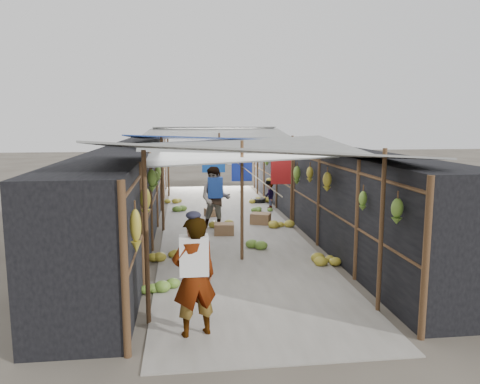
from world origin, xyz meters
name	(u,v)px	position (x,y,z in m)	size (l,w,h in m)	color
ground	(267,317)	(0.00, 0.00, 0.00)	(80.00, 80.00, 0.00)	#6B6356
aisle_slab	(227,225)	(0.00, 6.50, 0.01)	(3.60, 16.00, 0.02)	#9E998E
stall_left	(131,188)	(-2.70, 6.50, 1.15)	(1.40, 15.00, 2.30)	black
stall_right	(318,184)	(2.70, 6.50, 1.15)	(1.40, 15.00, 2.30)	black
crate_near	(224,229)	(-0.18, 5.30, 0.16)	(0.52, 0.42, 0.31)	#976D4C
crate_mid	(261,219)	(1.00, 6.45, 0.17)	(0.55, 0.44, 0.33)	#976D4C
crate_back	(212,213)	(-0.36, 7.72, 0.13)	(0.42, 0.34, 0.27)	#976D4C
black_basin	(258,200)	(1.52, 10.07, 0.08)	(0.56, 0.56, 0.17)	black
vendor_elderly	(194,277)	(-1.12, -0.50, 0.86)	(0.63, 0.41, 1.73)	silver
shopper_blue	(215,199)	(-0.37, 5.84, 0.89)	(0.86, 0.67, 1.77)	navy
vendor_seated	(269,194)	(1.70, 8.83, 0.50)	(0.65, 0.37, 1.01)	#555149
market_canopy	(226,141)	(0.03, 6.84, 2.41)	(5.62, 15.20, 2.77)	brown
hanging_bananas	(228,169)	(0.05, 6.36, 1.66)	(3.95, 14.15, 0.77)	#A5952A
floor_bananas	(220,220)	(-0.19, 6.43, 0.15)	(3.96, 9.66, 0.34)	#A5952A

